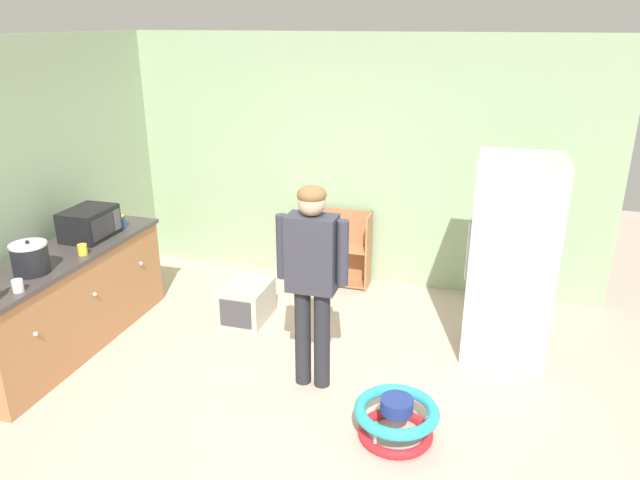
# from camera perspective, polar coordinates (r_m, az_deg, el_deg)

# --- Properties ---
(ground_plane) EXTENTS (12.00, 12.00, 0.00)m
(ground_plane) POSITION_cam_1_polar(r_m,az_deg,el_deg) (4.94, -2.35, -14.36)
(ground_plane) COLOR #C9AD9B
(ground_plane) RESTS_ON ground
(back_wall) EXTENTS (5.20, 0.06, 2.70)m
(back_wall) POSITION_cam_1_polar(r_m,az_deg,el_deg) (6.47, 4.12, 7.32)
(back_wall) COLOR #99B68A
(back_wall) RESTS_ON ground
(left_side_wall) EXTENTS (0.06, 2.99, 2.70)m
(left_side_wall) POSITION_cam_1_polar(r_m,az_deg,el_deg) (6.27, -23.53, 5.22)
(left_side_wall) COLOR #9AB28D
(left_side_wall) RESTS_ON ground
(kitchen_counter) EXTENTS (0.65, 2.22, 0.90)m
(kitchen_counter) POSITION_cam_1_polar(r_m,az_deg,el_deg) (5.80, -23.18, -5.38)
(kitchen_counter) COLOR #AD7347
(kitchen_counter) RESTS_ON ground
(refrigerator) EXTENTS (0.73, 0.68, 1.78)m
(refrigerator) POSITION_cam_1_polar(r_m,az_deg,el_deg) (5.34, 17.91, -1.74)
(refrigerator) COLOR #B7BABF
(refrigerator) RESTS_ON ground
(bookshelf) EXTENTS (0.80, 0.28, 0.85)m
(bookshelf) POSITION_cam_1_polar(r_m,az_deg,el_deg) (6.66, 0.99, -1.13)
(bookshelf) COLOR #B4754B
(bookshelf) RESTS_ON ground
(standing_person) EXTENTS (0.57, 0.22, 1.68)m
(standing_person) POSITION_cam_1_polar(r_m,az_deg,el_deg) (4.55, -0.77, -2.87)
(standing_person) COLOR #27282D
(standing_person) RESTS_ON ground
(baby_walker) EXTENTS (0.60, 0.60, 0.32)m
(baby_walker) POSITION_cam_1_polar(r_m,az_deg,el_deg) (4.43, 7.32, -16.62)
(baby_walker) COLOR red
(baby_walker) RESTS_ON ground
(pet_carrier) EXTENTS (0.42, 0.55, 0.36)m
(pet_carrier) POSITION_cam_1_polar(r_m,az_deg,el_deg) (5.97, -7.06, -5.91)
(pet_carrier) COLOR beige
(pet_carrier) RESTS_ON ground
(microwave) EXTENTS (0.37, 0.48, 0.28)m
(microwave) POSITION_cam_1_polar(r_m,az_deg,el_deg) (5.90, -21.26, 1.50)
(microwave) COLOR black
(microwave) RESTS_ON kitchen_counter
(crock_pot) EXTENTS (0.29, 0.29, 0.28)m
(crock_pot) POSITION_cam_1_polar(r_m,az_deg,el_deg) (5.27, -26.07, -1.59)
(crock_pot) COLOR black
(crock_pot) RESTS_ON kitchen_counter
(banana_bunch) EXTENTS (0.12, 0.16, 0.04)m
(banana_bunch) POSITION_cam_1_polar(r_m,az_deg,el_deg) (6.36, -18.69, 2.09)
(banana_bunch) COLOR yellow
(banana_bunch) RESTS_ON kitchen_counter
(teal_cup) EXTENTS (0.08, 0.08, 0.09)m
(teal_cup) POSITION_cam_1_polar(r_m,az_deg,el_deg) (6.21, -19.60, 1.71)
(teal_cup) COLOR teal
(teal_cup) RESTS_ON kitchen_counter
(white_cup) EXTENTS (0.08, 0.08, 0.09)m
(white_cup) POSITION_cam_1_polar(r_m,az_deg,el_deg) (4.99, -27.03, -3.94)
(white_cup) COLOR white
(white_cup) RESTS_ON kitchen_counter
(yellow_cup) EXTENTS (0.08, 0.08, 0.09)m
(yellow_cup) POSITION_cam_1_polar(r_m,az_deg,el_deg) (5.52, -21.85, -0.86)
(yellow_cup) COLOR yellow
(yellow_cup) RESTS_ON kitchen_counter
(blue_cup) EXTENTS (0.08, 0.08, 0.09)m
(blue_cup) POSITION_cam_1_polar(r_m,az_deg,el_deg) (6.11, -18.48, 1.55)
(blue_cup) COLOR blue
(blue_cup) RESTS_ON kitchen_counter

